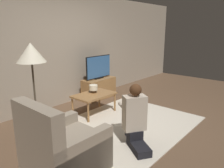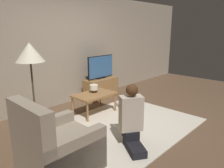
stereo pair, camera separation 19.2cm
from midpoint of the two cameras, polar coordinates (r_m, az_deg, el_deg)
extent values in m
plane|color=brown|center=(4.23, 2.45, -10.60)|extent=(10.00, 10.00, 0.00)
cube|color=tan|center=(5.27, -14.26, 8.66)|extent=(10.00, 0.06, 2.60)
cube|color=beige|center=(4.22, 2.45, -10.50)|extent=(2.62, 2.07, 0.02)
cube|color=olive|center=(5.72, -4.39, -1.12)|extent=(0.92, 0.39, 0.52)
cube|color=black|center=(5.65, -4.45, 1.62)|extent=(0.28, 0.08, 0.04)
cube|color=black|center=(5.60, -4.56, 4.50)|extent=(0.83, 0.03, 0.56)
cube|color=#38669E|center=(5.60, -4.50, 4.49)|extent=(0.80, 0.04, 0.53)
cube|color=olive|center=(4.60, -5.89, -2.82)|extent=(0.87, 0.55, 0.04)
cylinder|color=olive|center=(4.26, -7.51, -7.50)|extent=(0.04, 0.04, 0.41)
cylinder|color=olive|center=(4.79, -0.41, -4.88)|extent=(0.04, 0.04, 0.41)
cylinder|color=olive|center=(4.60, -11.46, -5.98)|extent=(0.04, 0.04, 0.41)
cylinder|color=olive|center=(5.09, -4.42, -3.72)|extent=(0.04, 0.04, 0.41)
cylinder|color=#4C4233|center=(4.03, -19.98, -12.57)|extent=(0.28, 0.28, 0.03)
cylinder|color=#4C4233|center=(3.76, -20.96, -2.11)|extent=(0.03, 0.03, 1.50)
cone|color=#EFE5C6|center=(3.64, -21.86, 7.63)|extent=(0.45, 0.45, 0.30)
cube|color=gray|center=(2.99, -13.80, -17.44)|extent=(0.88, 0.83, 0.46)
cube|color=gray|center=(2.60, -21.01, -10.71)|extent=(0.17, 0.82, 0.53)
cube|color=gray|center=(2.72, -9.52, -18.99)|extent=(0.88, 0.15, 0.60)
cube|color=gray|center=(3.21, -17.49, -13.93)|extent=(0.88, 0.15, 0.60)
cube|color=black|center=(3.39, 5.26, -16.00)|extent=(0.45, 0.53, 0.11)
cube|color=black|center=(3.49, 4.13, -12.70)|extent=(0.32, 0.32, 0.14)
cube|color=#C1B29E|center=(3.35, 4.24, -7.53)|extent=(0.39, 0.35, 0.54)
sphere|color=tan|center=(3.24, 4.35, -1.67)|extent=(0.18, 0.18, 0.18)
sphere|color=#4C2D19|center=(3.22, 4.48, -1.53)|extent=(0.18, 0.18, 0.18)
cube|color=black|center=(3.67, 2.26, -5.09)|extent=(0.13, 0.11, 0.04)
cylinder|color=#C1B29E|center=(3.60, 4.41, -5.54)|extent=(0.22, 0.29, 0.07)
cylinder|color=#C1B29E|center=(3.53, 1.29, -5.86)|extent=(0.22, 0.29, 0.07)
cylinder|color=#4C3823|center=(4.69, -6.03, -1.90)|extent=(0.10, 0.10, 0.06)
cylinder|color=#EFE5C6|center=(4.66, -6.06, -0.90)|extent=(0.18, 0.18, 0.11)
camera|label=1|loc=(0.10, -91.24, -0.32)|focal=35.00mm
camera|label=2|loc=(0.10, 88.76, 0.32)|focal=35.00mm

